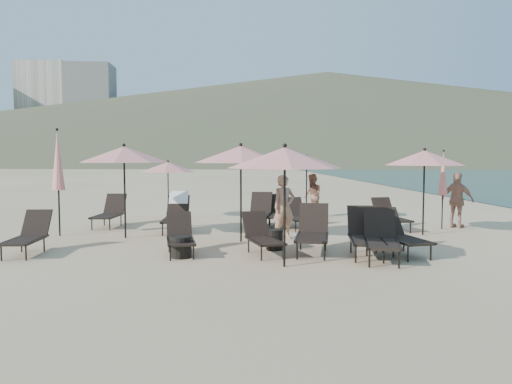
{
  "coord_description": "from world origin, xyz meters",
  "views": [
    {
      "loc": [
        -1.52,
        -10.67,
        2.09
      ],
      "look_at": [
        -0.73,
        3.5,
        1.1
      ],
      "focal_mm": 35.0,
      "sensor_mm": 36.0,
      "label": 1
    }
  ],
  "objects": [
    {
      "name": "lounger_8",
      "position": [
        -0.6,
        4.27,
        0.47
      ],
      "size": [
        0.98,
        1.83,
        1.0
      ],
      "rotation": [
        0.0,
        0.0,
        -0.19
      ],
      "color": "black",
      "rests_on": "ground"
    },
    {
      "name": "lounger_7",
      "position": [
        -2.99,
        3.49,
        0.52
      ],
      "size": [
        0.68,
        1.77,
        1.09
      ],
      "rotation": [
        0.0,
        0.0,
        -0.02
      ],
      "color": "black",
      "rests_on": "ground"
    },
    {
      "name": "lounger_0",
      "position": [
        -5.86,
        0.28,
        0.42
      ],
      "size": [
        0.62,
        1.57,
        0.9
      ],
      "rotation": [
        0.0,
        0.0,
        -0.01
      ],
      "color": "black",
      "rests_on": "ground"
    },
    {
      "name": "lounger_3",
      "position": [
        0.32,
        0.1,
        0.48
      ],
      "size": [
        1.03,
        1.88,
        1.02
      ],
      "rotation": [
        0.0,
        0.0,
        -0.21
      ],
      "color": "black",
      "rests_on": "ground"
    },
    {
      "name": "side_table_0",
      "position": [
        -2.51,
        -0.3,
        0.22
      ],
      "size": [
        0.44,
        0.44,
        0.45
      ],
      "primitive_type": "cylinder",
      "color": "black",
      "rests_on": "ground"
    },
    {
      "name": "umbrella_closed_1",
      "position": [
        -6.01,
        2.76,
        1.99
      ],
      "size": [
        0.33,
        0.33,
        2.86
      ],
      "color": "black",
      "rests_on": "ground"
    },
    {
      "name": "lounger_1",
      "position": [
        -2.57,
        0.09,
        0.4
      ],
      "size": [
        0.77,
        1.55,
        0.85
      ],
      "rotation": [
        0.0,
        0.0,
        0.14
      ],
      "color": "black",
      "rests_on": "ground"
    },
    {
      "name": "lounger_9",
      "position": [
        -0.03,
        4.31,
        0.44
      ],
      "size": [
        0.9,
        1.71,
        0.94
      ],
      "rotation": [
        0.0,
        0.0,
        -0.18
      ],
      "color": "black",
      "rests_on": "ground"
    },
    {
      "name": "beachgoer_b",
      "position": [
        1.4,
        6.51,
        0.76
      ],
      "size": [
        0.7,
        0.83,
        1.52
      ],
      "primitive_type": "imported",
      "rotation": [
        0.0,
        0.0,
        -1.39
      ],
      "color": "#8F604A",
      "rests_on": "ground"
    },
    {
      "name": "lounger_5",
      "position": [
        2.17,
        -0.2,
        0.44
      ],
      "size": [
        0.93,
        1.74,
        0.95
      ],
      "rotation": [
        0.0,
        0.0,
        0.19
      ],
      "color": "black",
      "rests_on": "ground"
    },
    {
      "name": "lounger_10",
      "position": [
        0.5,
        3.77,
        0.41
      ],
      "size": [
        0.76,
        1.59,
        0.88
      ],
      "rotation": [
        0.0,
        0.0,
        0.12
      ],
      "color": "black",
      "rests_on": "ground"
    },
    {
      "name": "ground",
      "position": [
        0.0,
        0.0,
        0.0
      ],
      "size": [
        800.0,
        800.0,
        0.0
      ],
      "primitive_type": "plane",
      "color": "#D6BA8C",
      "rests_on": "ground"
    },
    {
      "name": "lounger_4",
      "position": [
        1.39,
        -0.28,
        0.47
      ],
      "size": [
        0.92,
        1.82,
        1.0
      ],
      "rotation": [
        0.0,
        0.0,
        -0.16
      ],
      "color": "black",
      "rests_on": "ground"
    },
    {
      "name": "lounger_2",
      "position": [
        -0.8,
        0.01,
        0.4
      ],
      "size": [
        0.91,
        1.59,
        0.86
      ],
      "rotation": [
        0.0,
        0.0,
        0.24
      ],
      "color": "black",
      "rests_on": "ground"
    },
    {
      "name": "lounger_6",
      "position": [
        -5.1,
        4.48,
        0.45
      ],
      "size": [
        0.79,
        1.71,
        0.95
      ],
      "rotation": [
        0.0,
        0.0,
        -0.1
      ],
      "color": "black",
      "rests_on": "ground"
    },
    {
      "name": "umbrella_open_1",
      "position": [
        -1.21,
        1.58,
        2.16
      ],
      "size": [
        2.27,
        2.27,
        2.44
      ],
      "color": "black",
      "rests_on": "ground"
    },
    {
      "name": "side_table_1",
      "position": [
        -0.48,
        0.45,
        0.23
      ],
      "size": [
        0.38,
        0.38,
        0.46
      ],
      "primitive_type": "cylinder",
      "color": "black",
      "rests_on": "ground"
    },
    {
      "name": "umbrella_open_4",
      "position": [
        1.1,
        5.89,
        1.93
      ],
      "size": [
        2.03,
        2.03,
        2.19
      ],
      "color": "black",
      "rests_on": "ground"
    },
    {
      "name": "beachgoer_c",
      "position": [
        5.25,
        3.65,
        0.83
      ],
      "size": [
        0.93,
        1.0,
        1.65
      ],
      "primitive_type": "imported",
      "rotation": [
        0.0,
        0.0,
        2.26
      ],
      "color": "tan",
      "rests_on": "ground"
    },
    {
      "name": "umbrella_open_5",
      "position": [
        -0.46,
        -1.3,
        2.08
      ],
      "size": [
        2.19,
        2.19,
        2.35
      ],
      "color": "black",
      "rests_on": "ground"
    },
    {
      "name": "beachgoer_a",
      "position": [
        -0.1,
        1.94,
        0.82
      ],
      "size": [
        0.7,
        0.59,
        1.64
      ],
      "primitive_type": "imported",
      "rotation": [
        0.0,
        0.0,
        0.38
      ],
      "color": "tan",
      "rests_on": "ground"
    },
    {
      "name": "umbrella_open_3",
      "position": [
        -3.57,
        6.38,
        1.76
      ],
      "size": [
        1.85,
        1.85,
        1.99
      ],
      "color": "black",
      "rests_on": "ground"
    },
    {
      "name": "hotel_skyline",
      "position": [
        -93.62,
        271.21,
        24.18
      ],
      "size": [
        109.0,
        82.0,
        55.0
      ],
      "color": "beige",
      "rests_on": "ground"
    },
    {
      "name": "volcanic_headland",
      "position": [
        71.37,
        302.62,
        26.49
      ],
      "size": [
        690.0,
        690.0,
        55.0
      ],
      "color": "brown",
      "rests_on": "ground"
    },
    {
      "name": "umbrella_open_0",
      "position": [
        -4.19,
        2.32,
        2.16
      ],
      "size": [
        2.27,
        2.27,
        2.45
      ],
      "color": "black",
      "rests_on": "ground"
    },
    {
      "name": "lounger_11",
      "position": [
        3.14,
        3.36,
        0.42
      ],
      "size": [
        0.81,
        1.62,
        0.89
      ],
      "rotation": [
        0.0,
        0.0,
        0.14
      ],
      "color": "black",
      "rests_on": "ground"
    },
    {
      "name": "umbrella_closed_0",
      "position": [
        4.71,
        3.45,
        1.61
      ],
      "size": [
        0.27,
        0.27,
        2.31
      ],
      "color": "black",
      "rests_on": "ground"
    },
    {
      "name": "umbrella_open_2",
      "position": [
        3.72,
        2.39,
        2.07
      ],
      "size": [
        2.18,
        2.18,
        2.35
      ],
      "color": "black",
      "rests_on": "ground"
    },
    {
      "name": "lounger_12",
      "position": [
        1.6,
        -0.73,
        0.47
      ],
      "size": [
        1.04,
        1.84,
        1.0
      ],
      "rotation": [
        0.0,
        0.0,
        -0.23
      ],
      "color": "black",
      "rests_on": "ground"
    }
  ]
}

